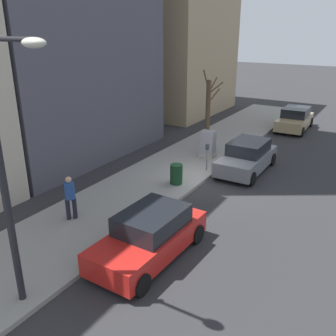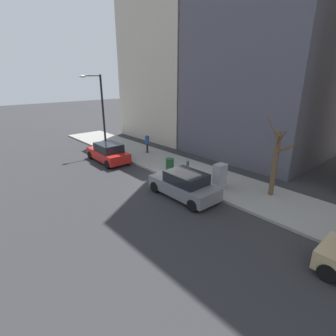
{
  "view_description": "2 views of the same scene",
  "coord_description": "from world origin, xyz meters",
  "views": [
    {
      "loc": [
        -6.76,
        14.99,
        6.78
      ],
      "look_at": [
        1.09,
        1.92,
        0.98
      ],
      "focal_mm": 40.0,
      "sensor_mm": 36.0,
      "label": 1
    },
    {
      "loc": [
        -10.76,
        -11.6,
        6.55
      ],
      "look_at": [
        -0.17,
        0.5,
        0.87
      ],
      "focal_mm": 28.0,
      "sensor_mm": 36.0,
      "label": 2
    }
  ],
  "objects": [
    {
      "name": "ground_plane",
      "position": [
        0.0,
        0.0,
        0.0
      ],
      "size": [
        120.0,
        120.0,
        0.0
      ],
      "primitive_type": "plane",
      "color": "#2B2B2D"
    },
    {
      "name": "sidewalk",
      "position": [
        2.0,
        0.0,
        0.07
      ],
      "size": [
        4.0,
        36.0,
        0.15
      ],
      "primitive_type": "cube",
      "color": "gray",
      "rests_on": "ground"
    },
    {
      "name": "parked_car_tan",
      "position": [
        -1.19,
        -11.38,
        0.74
      ],
      "size": [
        1.99,
        4.23,
        1.52
      ],
      "rotation": [
        0.0,
        0.0,
        0.02
      ],
      "color": "tan",
      "rests_on": "ground"
    },
    {
      "name": "parked_car_grey",
      "position": [
        -1.12,
        -1.98,
        0.74
      ],
      "size": [
        1.95,
        4.21,
        1.52
      ],
      "rotation": [
        0.0,
        0.0,
        -0.01
      ],
      "color": "slate",
      "rests_on": "ground"
    },
    {
      "name": "parked_car_red",
      "position": [
        -1.11,
        6.68,
        0.74
      ],
      "size": [
        2.04,
        4.25,
        1.52
      ],
      "rotation": [
        0.0,
        0.0,
        -0.03
      ],
      "color": "red",
      "rests_on": "ground"
    },
    {
      "name": "parking_meter",
      "position": [
        0.45,
        -0.67,
        0.98
      ],
      "size": [
        0.14,
        0.1,
        1.35
      ],
      "color": "slate",
      "rests_on": "sidewalk"
    },
    {
      "name": "utility_box",
      "position": [
        1.3,
        -2.57,
        0.85
      ],
      "size": [
        0.83,
        0.61,
        1.43
      ],
      "color": "#A8A399",
      "rests_on": "sidewalk"
    },
    {
      "name": "streetlamp",
      "position": [
        0.28,
        10.17,
        4.02
      ],
      "size": [
        1.97,
        0.32,
        6.5
      ],
      "color": "black",
      "rests_on": "sidewalk"
    },
    {
      "name": "bare_tree",
      "position": [
        2.59,
        -5.25,
        2.15
      ],
      "size": [
        1.19,
        1.75,
        4.35
      ],
      "color": "brown",
      "rests_on": "sidewalk"
    },
    {
      "name": "trash_bin",
      "position": [
        0.9,
        1.52,
        0.6
      ],
      "size": [
        0.56,
        0.56,
        0.9
      ],
      "primitive_type": "cylinder",
      "color": "#14381E",
      "rests_on": "sidewalk"
    },
    {
      "name": "pedestrian_near_meter",
      "position": [
        2.54,
        6.35,
        1.09
      ],
      "size": [
        0.36,
        0.36,
        1.66
      ],
      "rotation": [
        0.0,
        0.0,
        0.89
      ],
      "color": "#1E1E2D",
      "rests_on": "sidewalk"
    },
    {
      "name": "office_tower_left",
      "position": [
        10.15,
        -12.6,
        7.88
      ],
      "size": [
        9.29,
        9.29,
        15.76
      ],
      "primitive_type": "cube",
      "color": "tan",
      "rests_on": "ground"
    }
  ]
}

